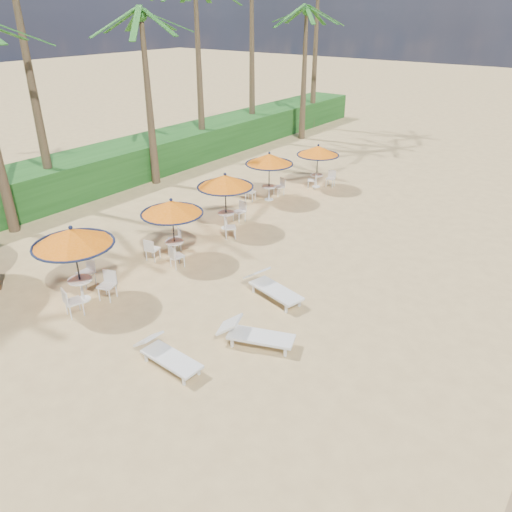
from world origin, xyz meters
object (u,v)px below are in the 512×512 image
Objects in this scene: station_1 at (171,215)px; station_4 at (318,155)px; lounger_far at (271,286)px; station_2 at (226,186)px; lounger_near at (166,354)px; lounger_mid at (253,334)px; station_3 at (269,163)px; station_0 at (75,247)px.

station_4 is (0.01, 10.16, -0.02)m from station_1.
station_4 reaches higher than lounger_far.
station_4 is 11.22m from lounger_far.
station_1 is 0.97× the size of station_2.
lounger_near is at bearing -73.89° from station_4.
station_1 reaches higher than lounger_mid.
station_4 is at bearing 92.74° from lounger_mid.
lounger_near is (5.12, -11.62, -1.45)m from station_3.
station_0 reaches higher than lounger_far.
station_3 is 9.07m from lounger_far.
station_1 is 6.17m from lounger_mid.
station_1 is at bearing 135.31° from lounger_mid.
station_4 is (0.18, 13.95, -0.17)m from station_0.
station_1 is 7.21m from station_3.
lounger_far is (-1.08, 2.37, 0.02)m from lounger_mid.
lounger_far is (5.30, -7.22, -1.42)m from station_3.
station_0 reaches higher than lounger_near.
lounger_near is (4.23, -4.47, -1.37)m from station_1.
station_0 reaches higher than lounger_mid.
station_1 is 1.05× the size of station_4.
station_3 is at bearing 97.03° from station_1.
station_0 reaches higher than station_1.
station_3 is at bearing 99.72° from station_2.
station_1 is 3.31m from station_2.
station_0 is 1.16× the size of lounger_mid.
lounger_near is 0.89× the size of lounger_far.
station_0 is 7.09m from station_2.
station_3 is (-0.88, 7.15, 0.08)m from station_1.
station_0 reaches higher than station_3.
lounger_far is (0.19, 4.40, 0.03)m from lounger_near.
station_0 is 1.06× the size of station_2.
station_4 is at bearing 126.54° from lounger_far.
lounger_far is at bearing -53.72° from station_3.
lounger_near is at bearing -60.16° from station_2.
station_2 is (-0.22, 3.30, 0.12)m from station_1.
station_3 is 1.07× the size of lounger_mid.
lounger_mid is at bearing 60.54° from lounger_near.
station_1 is (0.17, 3.79, -0.16)m from station_0.
lounger_far is (4.59, 3.72, -1.50)m from station_0.
station_2 is 6.86m from station_4.
lounger_mid is at bearing -66.43° from station_4.
lounger_mid is 2.60m from lounger_far.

